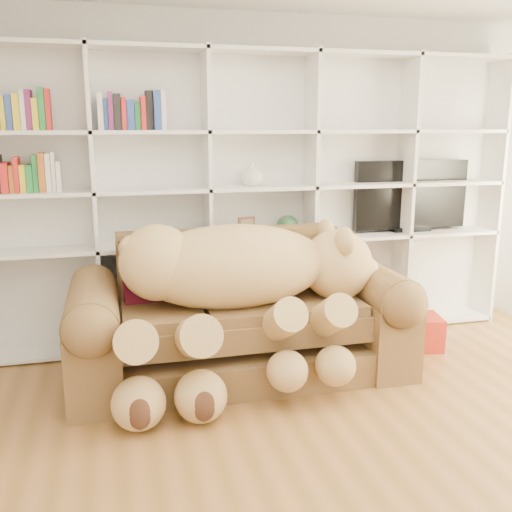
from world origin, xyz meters
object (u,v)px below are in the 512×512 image
object	(u,v)px
teddy_bear	(238,285)
gift_box	(419,332)
sofa	(240,322)
tv	(411,196)

from	to	relation	value
teddy_bear	gift_box	world-z (taller)	teddy_bear
sofa	teddy_bear	xyz separation A→B (m)	(-0.06, -0.20, 0.35)
teddy_bear	tv	distance (m)	2.07
gift_box	tv	world-z (taller)	tv
teddy_bear	tv	xyz separation A→B (m)	(1.80, 0.93, 0.45)
gift_box	tv	xyz separation A→B (m)	(0.21, 0.63, 1.04)
sofa	gift_box	bearing A→B (deg)	3.29
gift_box	sofa	bearing A→B (deg)	-176.71
teddy_bear	tv	world-z (taller)	tv
sofa	gift_box	world-z (taller)	sofa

